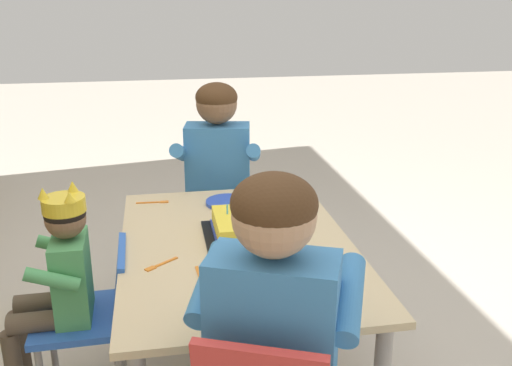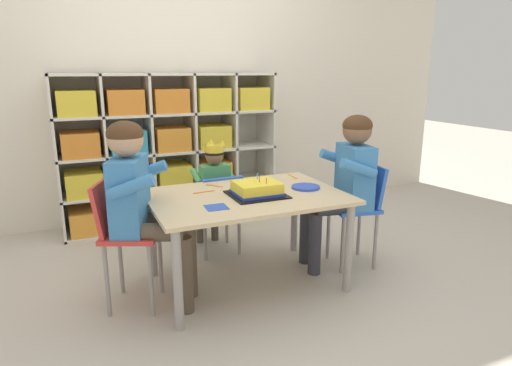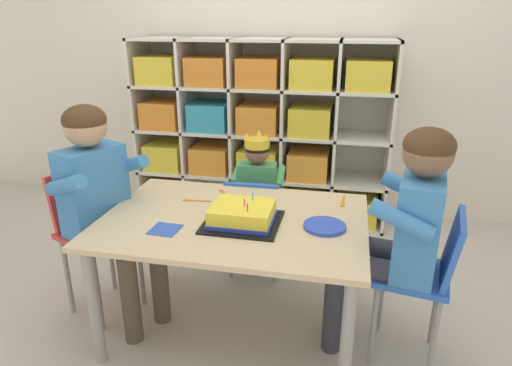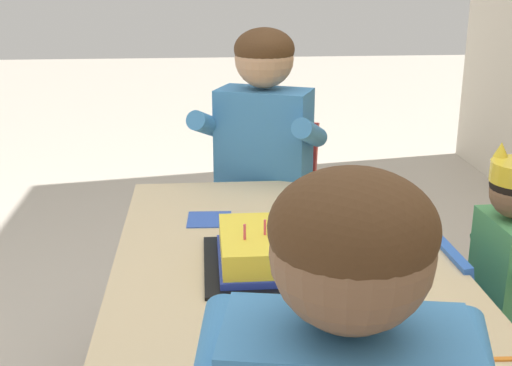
% 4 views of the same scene
% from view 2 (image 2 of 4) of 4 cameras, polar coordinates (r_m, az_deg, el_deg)
% --- Properties ---
extents(ground, '(16.00, 16.00, 0.00)m').
position_cam_2_polar(ground, '(2.88, -1.17, -12.73)').
color(ground, '#BCB2A3').
extents(classroom_back_wall, '(5.77, 0.10, 2.70)m').
position_cam_2_polar(classroom_back_wall, '(4.09, -10.15, 14.67)').
color(classroom_back_wall, beige).
rests_on(classroom_back_wall, ground).
extents(storage_cubby_shelf, '(1.82, 0.40, 1.29)m').
position_cam_2_polar(storage_cubby_shelf, '(3.86, -11.55, 3.90)').
color(storage_cubby_shelf, silver).
rests_on(storage_cubby_shelf, ground).
extents(activity_table, '(1.16, 0.81, 0.58)m').
position_cam_2_polar(activity_table, '(2.69, -1.23, -2.91)').
color(activity_table, '#D1B789').
rests_on(activity_table, ground).
extents(classroom_chair_blue, '(0.33, 0.33, 0.60)m').
position_cam_2_polar(classroom_chair_blue, '(3.18, -4.90, -2.94)').
color(classroom_chair_blue, blue).
rests_on(classroom_chair_blue, ground).
extents(child_with_crown, '(0.30, 0.31, 0.84)m').
position_cam_2_polar(child_with_crown, '(3.23, -5.59, 0.14)').
color(child_with_crown, '#4C9E5B').
rests_on(child_with_crown, ground).
extents(classroom_chair_adult_side, '(0.41, 0.41, 0.73)m').
position_cam_2_polar(classroom_chair_adult_side, '(2.57, -16.85, -5.87)').
color(classroom_chair_adult_side, red).
rests_on(classroom_chair_adult_side, ground).
extents(adult_helper_seated, '(0.49, 0.47, 1.06)m').
position_cam_2_polar(adult_helper_seated, '(2.48, -14.66, -1.44)').
color(adult_helper_seated, '#3D7FBC').
rests_on(adult_helper_seated, ground).
extents(classroom_chair_guest_side, '(0.36, 0.35, 0.70)m').
position_cam_2_polar(classroom_chair_guest_side, '(3.08, 13.27, -2.73)').
color(classroom_chair_guest_side, blue).
rests_on(classroom_chair_guest_side, ground).
extents(guest_at_table_side, '(0.46, 0.44, 1.04)m').
position_cam_2_polar(guest_at_table_side, '(2.98, 11.59, 1.01)').
color(guest_at_table_side, '#3D7FBC').
rests_on(guest_at_table_side, ground).
extents(birthday_cake_on_tray, '(0.32, 0.30, 0.12)m').
position_cam_2_polar(birthday_cake_on_tray, '(2.64, 0.10, -0.86)').
color(birthday_cake_on_tray, black).
rests_on(birthday_cake_on_tray, activity_table).
extents(paper_plate_stack, '(0.18, 0.18, 0.01)m').
position_cam_2_polar(paper_plate_stack, '(2.82, 6.44, -0.53)').
color(paper_plate_stack, blue).
rests_on(paper_plate_stack, activity_table).
extents(paper_napkin_square, '(0.12, 0.12, 0.00)m').
position_cam_2_polar(paper_napkin_square, '(2.43, -5.15, -3.14)').
color(paper_napkin_square, '#3356B7').
rests_on(paper_napkin_square, activity_table).
extents(fork_at_table_front_edge, '(0.02, 0.14, 0.00)m').
position_cam_2_polar(fork_at_table_front_edge, '(3.11, 4.79, 0.81)').
color(fork_at_table_front_edge, orange).
rests_on(fork_at_table_front_edge, activity_table).
extents(fork_beside_plate_stack, '(0.14, 0.02, 0.00)m').
position_cam_2_polar(fork_beside_plate_stack, '(2.73, -6.96, -1.19)').
color(fork_beside_plate_stack, orange).
rests_on(fork_beside_plate_stack, activity_table).
extents(fork_near_child_seat, '(0.09, 0.11, 0.00)m').
position_cam_2_polar(fork_near_child_seat, '(2.87, -5.53, -0.34)').
color(fork_near_child_seat, orange).
rests_on(fork_near_child_seat, activity_table).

